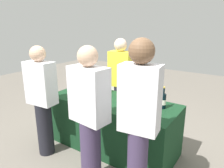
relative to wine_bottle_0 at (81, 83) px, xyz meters
name	(u,v)px	position (x,y,z in m)	size (l,w,h in m)	color
ground_plane	(112,146)	(0.70, -0.11, -0.90)	(12.00, 12.00, 0.00)	slate
tasting_table	(112,124)	(0.70, -0.11, -0.51)	(1.95, 0.80, 0.78)	#14381E
wine_bottle_0	(81,83)	(0.00, 0.00, 0.00)	(0.07, 0.07, 0.32)	black
wine_bottle_1	(102,86)	(0.39, 0.07, 0.00)	(0.08, 0.08, 0.34)	black
wine_bottle_2	(122,90)	(0.75, 0.10, 0.00)	(0.08, 0.08, 0.32)	black
wine_bottle_3	(126,92)	(0.85, 0.05, -0.01)	(0.07, 0.07, 0.32)	black
wine_bottle_4	(134,93)	(0.98, 0.07, -0.01)	(0.07, 0.07, 0.31)	black
wine_bottle_5	(142,95)	(1.10, 0.06, 0.00)	(0.08, 0.08, 0.31)	black
wine_bottle_6	(153,99)	(1.31, -0.02, 0.00)	(0.07, 0.07, 0.33)	black
wine_bottle_7	(163,101)	(1.44, 0.03, -0.01)	(0.08, 0.08, 0.30)	black
wine_glass_0	(74,87)	(-0.01, -0.17, -0.02)	(0.07, 0.07, 0.14)	silver
wine_glass_1	(91,90)	(0.36, -0.17, -0.01)	(0.07, 0.07, 0.15)	silver
wine_glass_2	(94,94)	(0.50, -0.28, -0.02)	(0.06, 0.06, 0.14)	silver
wine_glass_3	(145,107)	(1.32, -0.30, -0.02)	(0.06, 0.06, 0.14)	silver
ice_bucket	(148,107)	(1.33, -0.22, -0.04)	(0.19, 0.19, 0.16)	silver
server_pouring	(120,81)	(0.46, 0.51, -0.01)	(0.41, 0.25, 1.63)	black
guest_0	(42,99)	(-0.02, -0.79, -0.04)	(0.43, 0.26, 1.59)	black
guest_1	(90,115)	(0.93, -0.88, 0.00)	(0.46, 0.28, 1.66)	#3F3351
guest_2	(139,121)	(1.53, -0.85, 0.08)	(0.40, 0.26, 1.76)	#3F3351
menu_board	(116,96)	(0.06, 0.98, -0.50)	(0.47, 0.03, 0.80)	white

